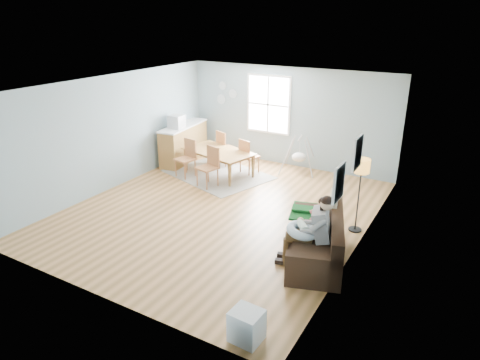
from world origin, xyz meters
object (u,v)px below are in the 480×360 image
Objects in this scene: father at (312,228)px; storage_cube at (246,325)px; monitor at (176,122)px; dining_table at (218,163)px; chair_se at (210,164)px; chair_sw at (187,155)px; floor_lamp at (361,172)px; chair_ne at (247,154)px; chair_nw at (224,146)px; counter at (184,143)px; baby_swing at (299,157)px; toddler at (316,215)px; sofa at (319,242)px.

father reaches higher than storage_cube.
dining_table is at bearing -4.95° from monitor.
chair_sw is at bearing 162.45° from chair_se.
floor_lamp is 4.33m from dining_table.
storage_cube is 0.47× the size of chair_ne.
chair_se is at bearing 147.96° from father.
chair_nw is (-0.26, 0.74, 0.24)m from dining_table.
chair_nw is 1.23m from counter.
dining_table is at bearing 126.01° from storage_cube.
storage_cube is (-0.40, -3.73, -1.01)m from floor_lamp.
baby_swing is (1.76, 1.29, 0.10)m from dining_table.
counter is at bearing -167.74° from chair_nw.
father is at bearing -78.06° from toddler.
monitor is at bearing -170.92° from dining_table.
floor_lamp reaches higher than sofa.
chair_nw is 2.52× the size of monitor.
father is at bearing -24.02° from dining_table.
chair_sw is (-4.35, 2.45, -0.14)m from father.
chair_se is (0.25, -0.74, 0.24)m from dining_table.
father is at bearing 88.07° from storage_cube.
monitor reaches higher than storage_cube.
father is 1.16× the size of baby_swing.
storage_cube is at bearing -55.87° from chair_nw.
floor_lamp is (0.43, 1.15, 0.52)m from toddler.
sofa is 1.63m from floor_lamp.
baby_swing is at bearing 15.12° from chair_nw.
dining_table is at bearing -143.68° from chair_ne.
floor_lamp reaches higher than toddler.
father is 4.57m from chair_ne.
dining_table reaches higher than storage_cube.
chair_ne is at bearing -17.38° from chair_nw.
monitor is at bearing 165.53° from floor_lamp.
sofa is 6.05m from counter.
dining_table is 1.55m from counter.
toddler is 2.19× the size of monitor.
floor_lamp is 3.80× the size of monitor.
dining_table is (-3.61, 2.43, -0.38)m from toddler.
chair_sw is 1.04× the size of chair_ne.
chair_se is at bearing -57.53° from dining_table.
chair_sw is at bearing -144.06° from baby_swing.
counter is (-1.20, -0.26, -0.02)m from chair_nw.
chair_nw is at bearing 12.26° from counter.
sofa is 2.59× the size of toddler.
baby_swing is at bearing 106.62° from storage_cube.
chair_sw is at bearing 150.62° from father.
father is 2.16m from storage_cube.
baby_swing is at bearing 14.06° from counter.
chair_nw is at bearing 28.31° from monitor.
dining_table is 1.65× the size of baby_swing.
floor_lamp is 1.32× the size of baby_swing.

